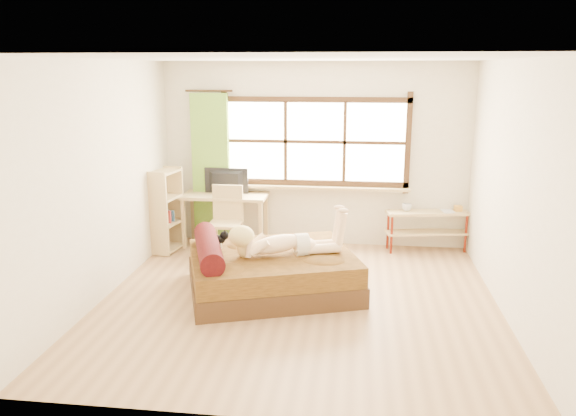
# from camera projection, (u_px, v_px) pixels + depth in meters

# --- Properties ---
(floor) EXTENTS (4.50, 4.50, 0.00)m
(floor) POSITION_uv_depth(u_px,v_px,m) (298.00, 301.00, 6.44)
(floor) COLOR #9E754C
(floor) RESTS_ON ground
(ceiling) EXTENTS (4.50, 4.50, 0.00)m
(ceiling) POSITION_uv_depth(u_px,v_px,m) (299.00, 58.00, 5.79)
(ceiling) COLOR white
(ceiling) RESTS_ON wall_back
(wall_back) EXTENTS (4.50, 0.00, 4.50)m
(wall_back) POSITION_uv_depth(u_px,v_px,m) (315.00, 155.00, 8.28)
(wall_back) COLOR silver
(wall_back) RESTS_ON floor
(wall_front) EXTENTS (4.50, 0.00, 4.50)m
(wall_front) POSITION_uv_depth(u_px,v_px,m) (265.00, 251.00, 3.95)
(wall_front) COLOR silver
(wall_front) RESTS_ON floor
(wall_left) EXTENTS (0.00, 4.50, 4.50)m
(wall_left) POSITION_uv_depth(u_px,v_px,m) (103.00, 181.00, 6.39)
(wall_left) COLOR silver
(wall_left) RESTS_ON floor
(wall_right) EXTENTS (0.00, 4.50, 4.50)m
(wall_right) POSITION_uv_depth(u_px,v_px,m) (513.00, 192.00, 5.84)
(wall_right) COLOR silver
(wall_right) RESTS_ON floor
(window) EXTENTS (2.80, 0.16, 1.46)m
(window) POSITION_uv_depth(u_px,v_px,m) (315.00, 145.00, 8.21)
(window) COLOR #FFEDBF
(window) RESTS_ON wall_back
(curtain) EXTENTS (0.55, 0.10, 2.20)m
(curtain) POSITION_uv_depth(u_px,v_px,m) (211.00, 168.00, 8.40)
(curtain) COLOR #5C8624
(curtain) RESTS_ON wall_back
(bed) EXTENTS (2.30, 2.07, 0.73)m
(bed) POSITION_uv_depth(u_px,v_px,m) (268.00, 270.00, 6.68)
(bed) COLOR #362410
(bed) RESTS_ON floor
(woman) EXTENTS (1.39, 0.80, 0.57)m
(woman) POSITION_uv_depth(u_px,v_px,m) (284.00, 231.00, 6.50)
(woman) COLOR beige
(woman) RESTS_ON bed
(kitten) EXTENTS (0.31, 0.20, 0.23)m
(kitten) POSITION_uv_depth(u_px,v_px,m) (215.00, 239.00, 6.79)
(kitten) COLOR black
(kitten) RESTS_ON bed
(desk) EXTENTS (1.26, 0.59, 0.78)m
(desk) POSITION_uv_depth(u_px,v_px,m) (225.00, 201.00, 8.31)
(desk) COLOR tan
(desk) RESTS_ON floor
(monitor) EXTENTS (0.65, 0.09, 0.38)m
(monitor) POSITION_uv_depth(u_px,v_px,m) (225.00, 181.00, 8.29)
(monitor) COLOR black
(monitor) RESTS_ON desk
(chair) EXTENTS (0.44, 0.44, 0.98)m
(chair) POSITION_uv_depth(u_px,v_px,m) (226.00, 216.00, 7.99)
(chair) COLOR tan
(chair) RESTS_ON floor
(pipe_shelf) EXTENTS (1.21, 0.49, 0.67)m
(pipe_shelf) POSITION_uv_depth(u_px,v_px,m) (428.00, 222.00, 8.13)
(pipe_shelf) COLOR tan
(pipe_shelf) RESTS_ON floor
(cup) EXTENTS (0.16, 0.16, 0.11)m
(cup) POSITION_uv_depth(u_px,v_px,m) (407.00, 207.00, 8.12)
(cup) COLOR gray
(cup) RESTS_ON pipe_shelf
(book) EXTENTS (0.19, 0.24, 0.02)m
(book) POSITION_uv_depth(u_px,v_px,m) (442.00, 211.00, 8.07)
(book) COLOR gray
(book) RESTS_ON pipe_shelf
(bookshelf) EXTENTS (0.38, 0.56, 1.20)m
(bookshelf) POSITION_uv_depth(u_px,v_px,m) (166.00, 210.00, 8.07)
(bookshelf) COLOR tan
(bookshelf) RESTS_ON floor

